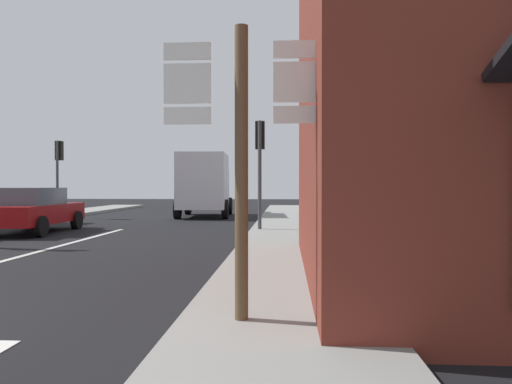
{
  "coord_description": "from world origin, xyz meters",
  "views": [
    {
      "loc": [
        5.73,
        -4.47,
        1.54
      ],
      "look_at": [
        4.71,
        11.97,
        1.32
      ],
      "focal_mm": 33.83,
      "sensor_mm": 36.0,
      "label": 1
    }
  ],
  "objects_px": {
    "delivery_truck": "(205,183)",
    "traffic_light_far_left": "(59,161)",
    "sedan_far": "(33,210)",
    "traffic_light_near_right": "(260,150)",
    "route_sign_post": "(242,150)"
  },
  "relations": [
    {
      "from": "sedan_far",
      "to": "delivery_truck",
      "type": "bearing_deg",
      "value": 63.2
    },
    {
      "from": "sedan_far",
      "to": "traffic_light_far_left",
      "type": "relative_size",
      "value": 1.18
    },
    {
      "from": "traffic_light_near_right",
      "to": "traffic_light_far_left",
      "type": "relative_size",
      "value": 1.0
    },
    {
      "from": "traffic_light_far_left",
      "to": "traffic_light_near_right",
      "type": "bearing_deg",
      "value": -32.8
    },
    {
      "from": "route_sign_post",
      "to": "traffic_light_near_right",
      "type": "xyz_separation_m",
      "value": [
        -0.38,
        10.61,
        0.78
      ]
    },
    {
      "from": "traffic_light_near_right",
      "to": "traffic_light_far_left",
      "type": "distance_m",
      "value": 11.62
    },
    {
      "from": "delivery_truck",
      "to": "traffic_light_near_right",
      "type": "xyz_separation_m",
      "value": [
        3.14,
        -7.87,
        1.04
      ]
    },
    {
      "from": "delivery_truck",
      "to": "traffic_light_near_right",
      "type": "height_order",
      "value": "traffic_light_near_right"
    },
    {
      "from": "route_sign_post",
      "to": "delivery_truck",
      "type": "bearing_deg",
      "value": 100.8
    },
    {
      "from": "traffic_light_near_right",
      "to": "sedan_far",
      "type": "bearing_deg",
      "value": -176.17
    },
    {
      "from": "sedan_far",
      "to": "traffic_light_far_left",
      "type": "bearing_deg",
      "value": 109.5
    },
    {
      "from": "delivery_truck",
      "to": "route_sign_post",
      "type": "bearing_deg",
      "value": -79.2
    },
    {
      "from": "delivery_truck",
      "to": "traffic_light_far_left",
      "type": "xyz_separation_m",
      "value": [
        -6.63,
        -1.57,
        1.03
      ]
    },
    {
      "from": "sedan_far",
      "to": "traffic_light_far_left",
      "type": "height_order",
      "value": "traffic_light_far_left"
    },
    {
      "from": "sedan_far",
      "to": "delivery_truck",
      "type": "xyz_separation_m",
      "value": [
        4.22,
        8.36,
        0.89
      ]
    }
  ]
}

